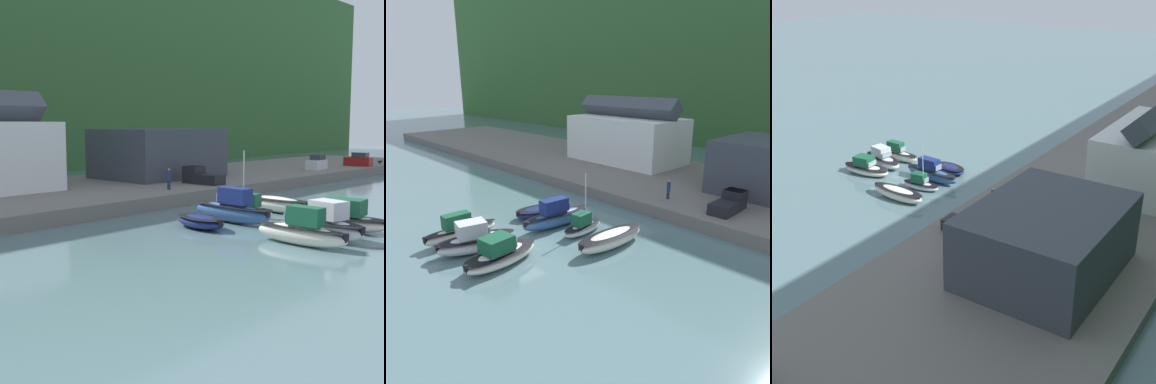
{
  "view_description": "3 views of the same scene",
  "coord_description": "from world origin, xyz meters",
  "views": [
    {
      "loc": [
        -35.07,
        -21.29,
        7.86
      ],
      "look_at": [
        1.82,
        12.6,
        1.5
      ],
      "focal_mm": 50.0,
      "sensor_mm": 36.0,
      "label": 1
    },
    {
      "loc": [
        24.44,
        -16.77,
        13.84
      ],
      "look_at": [
        -4.67,
        10.57,
        1.68
      ],
      "focal_mm": 35.0,
      "sensor_mm": 36.0,
      "label": 2
    },
    {
      "loc": [
        47.28,
        43.23,
        25.62
      ],
      "look_at": [
        2.34,
        12.69,
        1.78
      ],
      "focal_mm": 50.0,
      "sensor_mm": 36.0,
      "label": 3
    }
  ],
  "objects": [
    {
      "name": "moored_boat_3",
      "position": [
        5.02,
        5.31,
        0.76
      ],
      "size": [
        2.35,
        7.33,
        1.43
      ],
      "rotation": [
        0.0,
        0.0,
        -0.04
      ],
      "color": "white",
      "rests_on": "ground_plane"
    },
    {
      "name": "moored_boat_4",
      "position": [
        -5.01,
        -3.4,
        0.94
      ],
      "size": [
        1.62,
        6.84,
        2.59
      ],
      "rotation": [
        0.0,
        0.0,
        -0.01
      ],
      "color": "white",
      "rests_on": "ground_plane"
    },
    {
      "name": "quay_promenade",
      "position": [
        0.0,
        24.9,
        0.65
      ],
      "size": [
        137.47,
        22.28,
        1.29
      ],
      "color": "slate",
      "rests_on": "ground_plane"
    },
    {
      "name": "harbor_clubhouse",
      "position": [
        -12.93,
        28.79,
        5.05
      ],
      "size": [
        17.43,
        9.77,
        9.94
      ],
      "color": "white",
      "rests_on": "quay_promenade"
    },
    {
      "name": "person_on_quay",
      "position": [
        2.94,
        16.81,
        2.39
      ],
      "size": [
        0.4,
        0.4,
        2.14
      ],
      "color": "#232838",
      "rests_on": "quay_promenade"
    },
    {
      "name": "moored_boat_1",
      "position": [
        -1.72,
        5.0,
        1.06
      ],
      "size": [
        2.12,
        7.97,
        2.85
      ],
      "rotation": [
        0.0,
        0.0,
        -0.06
      ],
      "color": "#33568E",
      "rests_on": "ground_plane"
    },
    {
      "name": "pickup_truck_0",
      "position": [
        9.23,
        18.11,
        2.11
      ],
      "size": [
        2.1,
        4.78,
        1.9
      ],
      "rotation": [
        0.0,
        0.0,
        0.03
      ],
      "color": "black",
      "rests_on": "quay_promenade"
    },
    {
      "name": "moored_boat_5",
      "position": [
        -2.1,
        -3.49,
        0.99
      ],
      "size": [
        3.61,
        6.98,
        2.69
      ],
      "rotation": [
        0.0,
        0.0,
        -0.21
      ],
      "color": "silver",
      "rests_on": "ground_plane"
    },
    {
      "name": "ground_plane",
      "position": [
        0.0,
        0.0,
        0.0
      ],
      "size": [
        320.0,
        320.0,
        0.0
      ],
      "primitive_type": "plane",
      "color": "slate"
    },
    {
      "name": "moored_boat_0",
      "position": [
        -5.18,
        5.29,
        0.54
      ],
      "size": [
        3.26,
        5.18,
        1.0
      ],
      "rotation": [
        0.0,
        0.0,
        -0.18
      ],
      "color": "navy",
      "rests_on": "ground_plane"
    },
    {
      "name": "moored_boat_2",
      "position": [
        1.23,
        5.62,
        0.73
      ],
      "size": [
        2.16,
        5.01,
        5.67
      ],
      "rotation": [
        0.0,
        0.0,
        0.12
      ],
      "color": "silver",
      "rests_on": "ground_plane"
    },
    {
      "name": "moored_boat_6",
      "position": [
        1.3,
        -3.25,
        0.87
      ],
      "size": [
        3.24,
        6.89,
        2.42
      ],
      "rotation": [
        0.0,
        0.0,
        0.11
      ],
      "color": "white",
      "rests_on": "ground_plane"
    }
  ]
}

